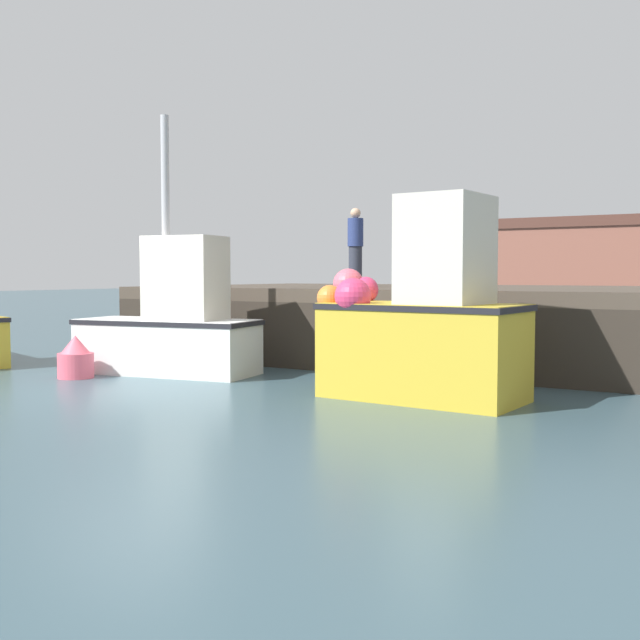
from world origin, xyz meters
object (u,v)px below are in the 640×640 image
object	(u,v)px
mooring_buoy_foreground	(76,359)
fishing_boat_mid	(424,323)
dockworker	(355,247)
fishing_boat_near_right	(173,324)

from	to	relation	value
mooring_buoy_foreground	fishing_boat_mid	bearing A→B (deg)	8.57
fishing_boat_mid	mooring_buoy_foreground	bearing A→B (deg)	-171.43
fishing_boat_mid	mooring_buoy_foreground	xyz separation A→B (m)	(-5.88, -0.89, -0.75)
fishing_boat_mid	dockworker	distance (m)	6.16
mooring_buoy_foreground	fishing_boat_near_right	bearing A→B (deg)	48.88
dockworker	fishing_boat_mid	bearing A→B (deg)	-53.24
fishing_boat_mid	mooring_buoy_foreground	distance (m)	5.99
fishing_boat_mid	fishing_boat_near_right	bearing A→B (deg)	176.10
fishing_boat_near_right	fishing_boat_mid	bearing A→B (deg)	-3.90
fishing_boat_near_right	fishing_boat_mid	distance (m)	4.83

